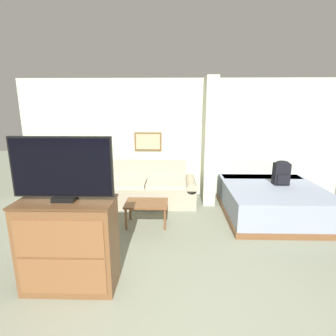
{
  "coord_description": "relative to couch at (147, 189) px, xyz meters",
  "views": [
    {
      "loc": [
        -0.15,
        -1.74,
        2.04
      ],
      "look_at": [
        -0.24,
        2.39,
        1.05
      ],
      "focal_mm": 28.0,
      "sensor_mm": 36.0,
      "label": 1
    }
  ],
  "objects": [
    {
      "name": "tv_dresser",
      "position": [
        -0.59,
        -2.69,
        0.21
      ],
      "size": [
        1.05,
        0.49,
        1.04
      ],
      "color": "brown",
      "rests_on": "ground_plane"
    },
    {
      "name": "side_table",
      "position": [
        -1.2,
        0.04,
        0.14
      ],
      "size": [
        0.4,
        0.4,
        0.56
      ],
      "color": "brown",
      "rests_on": "ground_plane"
    },
    {
      "name": "wall_back",
      "position": [
        0.72,
        0.48,
        0.98
      ],
      "size": [
        7.01,
        0.16,
        2.6
      ],
      "color": "beige",
      "rests_on": "ground_plane"
    },
    {
      "name": "tv",
      "position": [
        -0.59,
        -2.69,
        1.09
      ],
      "size": [
        1.07,
        0.16,
        0.69
      ],
      "color": "black",
      "rests_on": "tv_dresser"
    },
    {
      "name": "couch",
      "position": [
        0.0,
        0.0,
        0.0
      ],
      "size": [
        2.06,
        0.84,
        0.86
      ],
      "color": "tan",
      "rests_on": "ground_plane"
    },
    {
      "name": "backpack",
      "position": [
        2.61,
        -0.46,
        0.49
      ],
      "size": [
        0.28,
        0.22,
        0.47
      ],
      "color": "black",
      "rests_on": "bed"
    },
    {
      "name": "bed",
      "position": [
        2.44,
        -0.59,
        -0.02
      ],
      "size": [
        1.8,
        1.93,
        0.56
      ],
      "color": "brown",
      "rests_on": "ground_plane"
    },
    {
      "name": "wall_partition_pillar",
      "position": [
        1.3,
        0.12,
        0.99
      ],
      "size": [
        0.24,
        0.59,
        2.6
      ],
      "color": "beige",
      "rests_on": "ground_plane"
    },
    {
      "name": "table_lamp",
      "position": [
        -1.2,
        0.04,
        0.55
      ],
      "size": [
        0.35,
        0.35,
        0.44
      ],
      "color": "tan",
      "rests_on": "side_table"
    },
    {
      "name": "coffee_table",
      "position": [
        0.1,
        -1.06,
        0.05
      ],
      "size": [
        0.73,
        0.5,
        0.41
      ],
      "color": "brown",
      "rests_on": "ground_plane"
    }
  ]
}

